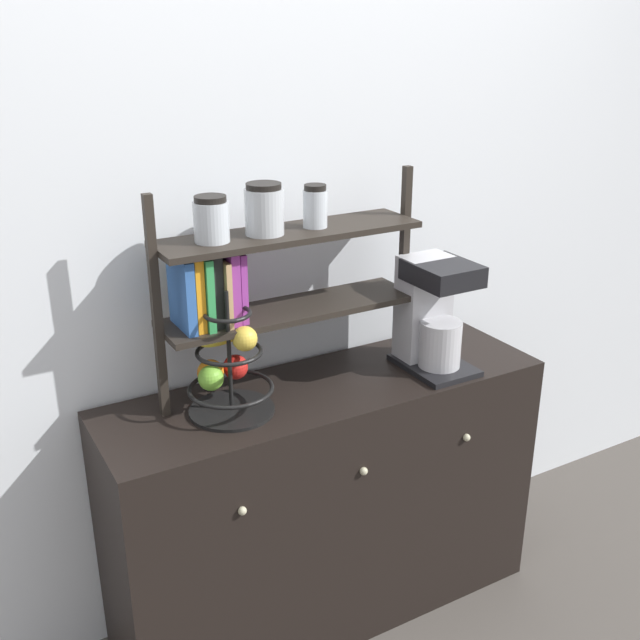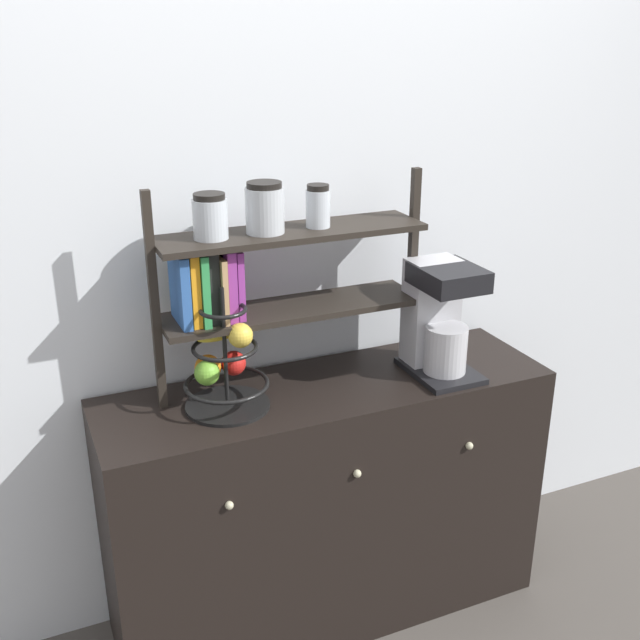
% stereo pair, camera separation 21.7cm
% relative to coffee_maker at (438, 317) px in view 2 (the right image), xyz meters
% --- Properties ---
extents(wall_back, '(7.00, 0.05, 2.60)m').
position_rel_coffee_maker_xyz_m(wall_back, '(-0.36, 0.28, 0.28)').
color(wall_back, silver).
rests_on(wall_back, ground_plane).
extents(sideboard, '(1.39, 0.43, 0.84)m').
position_rel_coffee_maker_xyz_m(sideboard, '(-0.36, 0.03, -0.60)').
color(sideboard, black).
rests_on(sideboard, ground_plane).
extents(coffee_maker, '(0.19, 0.26, 0.35)m').
position_rel_coffee_maker_xyz_m(coffee_maker, '(0.00, 0.00, 0.00)').
color(coffee_maker, black).
rests_on(coffee_maker, sideboard).
extents(fruit_stand, '(0.24, 0.24, 0.36)m').
position_rel_coffee_maker_xyz_m(fruit_stand, '(-0.68, 0.04, -0.06)').
color(fruit_stand, black).
rests_on(fruit_stand, sideboard).
extents(shelf_hutch, '(0.83, 0.20, 0.62)m').
position_rel_coffee_maker_xyz_m(shelf_hutch, '(-0.55, 0.10, 0.21)').
color(shelf_hutch, black).
rests_on(shelf_hutch, sideboard).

